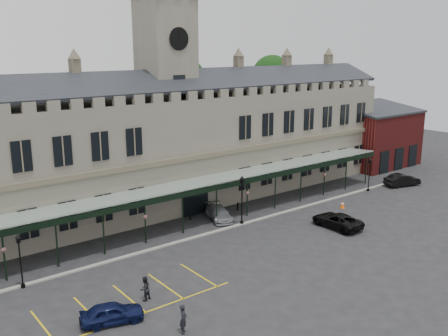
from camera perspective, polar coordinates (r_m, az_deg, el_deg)
ground at (r=44.97m, az=4.77°, el=-8.90°), size 140.00×140.00×0.00m
station_building at (r=55.29m, az=-6.35°, el=2.41°), size 60.00×10.36×17.30m
clock_tower at (r=54.44m, az=-6.58°, el=9.29°), size 5.60×5.60×24.80m
canopy at (r=49.52m, az=-1.04°, el=-3.72°), size 50.00×4.10×4.30m
brick_annex at (r=77.04m, az=17.00°, el=3.38°), size 12.40×8.36×9.23m
kerb at (r=48.83m, az=0.36°, el=-6.90°), size 60.00×0.40×0.12m
parking_markings at (r=36.55m, az=-10.44°, el=-14.75°), size 16.00×6.00×0.01m
tree_behind_mid at (r=66.32m, az=-4.74°, el=9.88°), size 6.00×6.00×16.00m
tree_behind_right at (r=76.28m, az=5.51°, el=10.37°), size 6.00×6.00×16.00m
lamp_post_left at (r=39.57m, az=-22.29°, el=-9.34°), size 0.39×0.39×4.17m
lamp_post_mid at (r=49.06m, az=2.07°, el=-3.20°), size 0.48×0.48×5.03m
lamp_post_right at (r=63.03m, az=16.29°, el=-0.38°), size 0.39×0.39×4.16m
traffic_cone at (r=56.24m, az=13.39°, el=-4.10°), size 0.49×0.49×0.78m
sign_board at (r=52.68m, az=-0.88°, el=-4.68°), size 0.71×0.29×1.25m
bollard_left at (r=51.23m, az=-3.88°, el=-5.41°), size 0.17×0.17×0.96m
bollard_right at (r=53.92m, az=1.58°, el=-4.41°), size 0.16×0.16×0.92m
car_left_a at (r=34.01m, az=-12.68°, el=-15.86°), size 4.35×2.72×1.38m
car_taxi at (r=51.16m, az=-0.61°, el=-5.18°), size 3.29×4.97×1.34m
car_van at (r=50.17m, az=12.78°, el=-5.86°), size 2.44×5.24×1.45m
car_right_b at (r=67.02m, az=19.71°, el=-1.30°), size 4.97×2.89×1.55m
person_a at (r=32.20m, az=-4.67°, el=-16.79°), size 0.78×0.84×1.93m
person_b at (r=36.13m, az=-9.05°, el=-13.46°), size 1.02×0.89×1.77m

